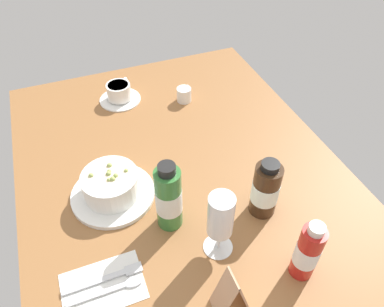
{
  "coord_description": "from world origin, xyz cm",
  "views": [
    {
      "loc": [
        65.29,
        -21.94,
        71.75
      ],
      "look_at": [
        3.93,
        1.88,
        8.08
      ],
      "focal_mm": 34.48,
      "sensor_mm": 36.0,
      "label": 1
    }
  ],
  "objects": [
    {
      "name": "wine_glass",
      "position": [
        26.07,
        -0.55,
        10.7
      ],
      "size": [
        6.58,
        6.58,
        16.87
      ],
      "color": "white",
      "rests_on": "ground_plane"
    },
    {
      "name": "sauce_bottle_red",
      "position": [
        37.52,
        13.27,
        7.34
      ],
      "size": [
        4.95,
        4.95,
        15.96
      ],
      "color": "#B21E19",
      "rests_on": "ground_plane"
    },
    {
      "name": "cutlery_setting",
      "position": [
        26.0,
        -25.65,
        0.27
      ],
      "size": [
        11.57,
        16.89,
        0.9
      ],
      "color": "white",
      "rests_on": "ground_plane"
    },
    {
      "name": "sauce_bottle_brown",
      "position": [
        20.31,
        13.54,
        7.28
      ],
      "size": [
        6.38,
        6.38,
        15.81
      ],
      "color": "#382314",
      "rests_on": "ground_plane"
    },
    {
      "name": "ground_plane",
      "position": [
        0.0,
        0.0,
        -1.5
      ],
      "size": [
        110.0,
        84.0,
        3.0
      ],
      "primitive_type": "cube",
      "color": "brown"
    },
    {
      "name": "porridge_bowl",
      "position": [
        3.18,
        -18.95,
        3.61
      ],
      "size": [
        20.72,
        20.72,
        8.16
      ],
      "color": "white",
      "rests_on": "ground_plane"
    },
    {
      "name": "menu_card",
      "position": [
        38.68,
        -3.71,
        5.48
      ],
      "size": [
        4.69,
        6.72,
        11.08
      ],
      "color": "tan",
      "rests_on": "ground_plane"
    },
    {
      "name": "sauce_bottle_green",
      "position": [
        15.7,
        -8.18,
        8.6
      ],
      "size": [
        5.98,
        5.98,
        18.77
      ],
      "color": "#337233",
      "rests_on": "ground_plane"
    },
    {
      "name": "creamer_jug",
      "position": [
        -28.29,
        11.63,
        2.42
      ],
      "size": [
        5.01,
        5.36,
        5.29
      ],
      "color": "white",
      "rests_on": "ground_plane"
    },
    {
      "name": "coffee_cup",
      "position": [
        -36.2,
        -7.9,
        2.69
      ],
      "size": [
        13.37,
        13.37,
        5.97
      ],
      "color": "white",
      "rests_on": "ground_plane"
    }
  ]
}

